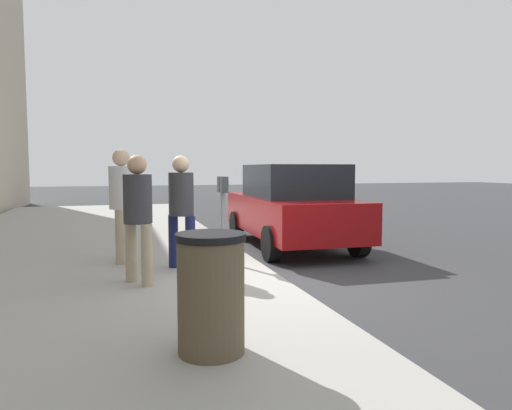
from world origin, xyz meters
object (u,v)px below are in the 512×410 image
at_px(parking_officer, 122,195).
at_px(trash_bin, 211,293).
at_px(pedestrian_at_meter, 181,203).
at_px(parking_meter, 223,201).
at_px(pedestrian_bystander, 138,209).
at_px(parked_sedan_near, 292,206).

distance_m(parking_officer, trash_bin, 4.24).
bearing_deg(parking_officer, trash_bin, -68.57).
height_order(pedestrian_at_meter, parking_officer, parking_officer).
height_order(parking_meter, pedestrian_bystander, pedestrian_bystander).
xyz_separation_m(pedestrian_bystander, parking_officer, (1.59, 0.18, 0.10)).
relative_size(pedestrian_at_meter, parked_sedan_near, 0.39).
xyz_separation_m(parking_meter, parked_sedan_near, (1.82, -1.92, -0.27)).
xyz_separation_m(parking_officer, parked_sedan_near, (1.34, -3.50, -0.36)).
bearing_deg(parking_meter, parking_officer, 72.95).
bearing_deg(pedestrian_bystander, parking_meter, 7.23).
distance_m(pedestrian_at_meter, trash_bin, 3.36).
height_order(pedestrian_bystander, trash_bin, pedestrian_bystander).
bearing_deg(parking_meter, pedestrian_bystander, 128.28).
distance_m(pedestrian_at_meter, parked_sedan_near, 3.43).
relative_size(pedestrian_at_meter, parking_officer, 0.94).
bearing_deg(parking_officer, pedestrian_bystander, -70.92).
bearing_deg(parked_sedan_near, parking_officer, 110.93).
bearing_deg(pedestrian_at_meter, parking_meter, -9.68).
relative_size(parking_meter, trash_bin, 1.40).
bearing_deg(parking_meter, pedestrian_at_meter, 115.50).
xyz_separation_m(parking_meter, pedestrian_bystander, (-1.10, 1.40, -0.01)).
relative_size(pedestrian_at_meter, trash_bin, 1.72).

